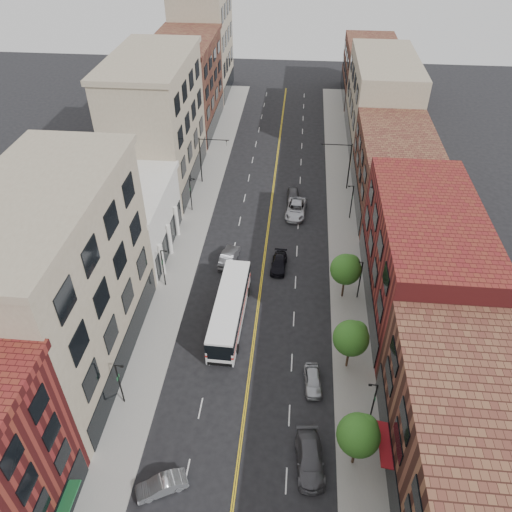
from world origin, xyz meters
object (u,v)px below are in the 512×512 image
(city_bus, at_px, (230,308))
(car_parked_far, at_px, (313,380))
(car_parked_mid, at_px, (310,459))
(car_lane_a, at_px, (279,263))
(car_angle_b, at_px, (162,485))
(car_lane_behind, at_px, (229,257))
(car_lane_b, at_px, (296,209))
(car_lane_c, at_px, (293,196))

(city_bus, distance_m, car_parked_far, 11.67)
(city_bus, height_order, car_parked_mid, city_bus)
(car_parked_far, distance_m, car_lane_a, 17.52)
(city_bus, bearing_deg, car_angle_b, -97.19)
(car_lane_behind, height_order, car_lane_a, car_lane_behind)
(car_parked_far, distance_m, car_lane_b, 29.12)
(city_bus, xyz_separation_m, car_parked_far, (8.82, -7.54, -1.22))
(car_parked_mid, distance_m, car_lane_a, 25.27)
(car_parked_mid, height_order, car_parked_far, car_parked_mid)
(car_parked_far, height_order, car_lane_behind, car_lane_behind)
(car_angle_b, xyz_separation_m, car_lane_a, (7.53, 28.14, -0.03))
(car_lane_b, bearing_deg, car_lane_c, 102.25)
(car_parked_far, height_order, car_lane_a, car_parked_far)
(car_angle_b, bearing_deg, car_lane_b, 140.56)
(city_bus, relative_size, car_lane_behind, 2.69)
(city_bus, relative_size, car_parked_far, 3.22)
(car_angle_b, relative_size, car_lane_behind, 0.85)
(car_lane_a, relative_size, car_lane_b, 0.76)
(car_lane_behind, bearing_deg, car_angle_b, 94.74)
(car_angle_b, xyz_separation_m, car_lane_behind, (1.37, 28.72, 0.12))
(city_bus, distance_m, car_parked_mid, 17.75)
(city_bus, bearing_deg, car_lane_a, 65.17)
(city_bus, height_order, car_lane_behind, city_bus)
(car_angle_b, relative_size, car_lane_a, 0.92)
(car_parked_mid, relative_size, car_lane_a, 1.21)
(car_lane_b, bearing_deg, city_bus, -102.45)
(car_angle_b, distance_m, car_lane_b, 41.18)
(car_parked_mid, xyz_separation_m, car_parked_far, (0.24, 7.95, -0.10))
(car_parked_mid, bearing_deg, car_lane_a, 92.94)
(car_parked_mid, height_order, car_lane_c, car_parked_mid)
(car_angle_b, xyz_separation_m, car_parked_far, (11.67, 11.12, 0.01))
(car_parked_far, xyz_separation_m, car_lane_behind, (-10.30, 17.60, 0.11))
(car_lane_a, bearing_deg, car_angle_b, -102.00)
(car_lane_behind, distance_m, car_lane_a, 6.19)
(car_angle_b, distance_m, car_parked_mid, 11.87)
(car_angle_b, bearing_deg, car_lane_c, 142.27)
(city_bus, xyz_separation_m, car_angle_b, (-2.85, -18.67, -1.23))
(car_lane_c, bearing_deg, car_lane_b, -84.84)
(car_parked_far, bearing_deg, car_lane_c, 90.30)
(car_lane_behind, distance_m, car_lane_b, 13.86)
(car_parked_mid, height_order, car_lane_b, car_lane_b)
(car_lane_c, bearing_deg, car_lane_a, -97.24)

